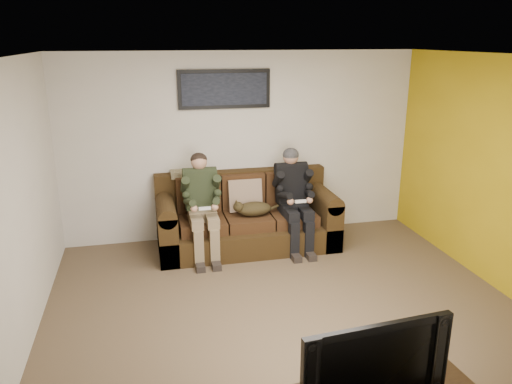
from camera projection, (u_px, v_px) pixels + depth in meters
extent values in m
plane|color=brown|center=(286.00, 310.00, 5.29)|extent=(5.00, 5.00, 0.00)
plane|color=silver|center=(291.00, 56.00, 4.51)|extent=(5.00, 5.00, 0.00)
plane|color=beige|center=(243.00, 146.00, 6.99)|extent=(5.00, 0.00, 5.00)
plane|color=beige|center=(402.00, 309.00, 2.81)|extent=(5.00, 0.00, 5.00)
plane|color=beige|center=(14.00, 212.00, 4.36)|extent=(0.00, 4.50, 4.50)
plane|color=beige|center=(508.00, 178.00, 5.44)|extent=(0.00, 4.50, 4.50)
plane|color=#B99A12|center=(507.00, 178.00, 5.43)|extent=(0.00, 4.50, 4.50)
cube|color=#32220F|center=(247.00, 235.00, 6.86)|extent=(2.40, 1.04, 0.33)
cube|color=#32220F|center=(241.00, 192.00, 7.09)|extent=(2.40, 0.22, 0.66)
cube|color=#32220F|center=(167.00, 230.00, 6.58)|extent=(0.24, 1.04, 0.66)
cube|color=#32220F|center=(322.00, 218.00, 7.04)|extent=(0.24, 1.04, 0.66)
cylinder|color=#32220F|center=(166.00, 207.00, 6.48)|extent=(0.24, 1.04, 0.24)
cylinder|color=#32220F|center=(323.00, 196.00, 6.94)|extent=(0.24, 1.04, 0.24)
cube|color=#3C2412|center=(202.00, 224.00, 6.60)|extent=(0.60, 0.66, 0.15)
cube|color=#3C2412|center=(198.00, 194.00, 6.80)|extent=(0.60, 0.15, 0.48)
cube|color=#3C2412|center=(248.00, 220.00, 6.73)|extent=(0.60, 0.66, 0.15)
cube|color=#3C2412|center=(243.00, 191.00, 6.93)|extent=(0.60, 0.15, 0.48)
cube|color=#3C2412|center=(292.00, 216.00, 6.87)|extent=(0.60, 0.66, 0.15)
cube|color=#3C2412|center=(286.00, 188.00, 7.06)|extent=(0.60, 0.15, 0.48)
cube|color=#8E745D|center=(245.00, 195.00, 6.82)|extent=(0.46, 0.22, 0.45)
cube|color=gray|center=(189.00, 173.00, 6.82)|extent=(0.49, 0.24, 0.09)
cube|color=#857253|center=(202.00, 214.00, 6.53)|extent=(0.36, 0.30, 0.14)
cube|color=#242C1A|center=(200.00, 190.00, 6.53)|extent=(0.40, 0.30, 0.53)
cylinder|color=#242C1A|center=(200.00, 174.00, 6.49)|extent=(0.44, 0.18, 0.18)
sphere|color=tan|center=(199.00, 162.00, 6.46)|extent=(0.21, 0.21, 0.21)
cube|color=#857253|center=(196.00, 221.00, 6.32)|extent=(0.15, 0.42, 0.13)
cube|color=#857253|center=(212.00, 219.00, 6.36)|extent=(0.15, 0.42, 0.13)
cube|color=#857253|center=(199.00, 249.00, 6.22)|extent=(0.12, 0.13, 0.48)
cube|color=#857253|center=(215.00, 247.00, 6.27)|extent=(0.12, 0.13, 0.48)
cube|color=black|center=(200.00, 266.00, 6.21)|extent=(0.11, 0.26, 0.08)
cube|color=black|center=(216.00, 264.00, 6.25)|extent=(0.11, 0.26, 0.08)
cylinder|color=#242C1A|center=(185.00, 185.00, 6.39)|extent=(0.11, 0.30, 0.28)
cylinder|color=#242C1A|center=(216.00, 183.00, 6.48)|extent=(0.11, 0.30, 0.28)
cylinder|color=#242C1A|center=(190.00, 202.00, 6.24)|extent=(0.14, 0.32, 0.15)
cylinder|color=#242C1A|center=(217.00, 200.00, 6.31)|extent=(0.14, 0.32, 0.15)
sphere|color=tan|center=(194.00, 209.00, 6.15)|extent=(0.09, 0.09, 0.09)
sphere|color=tan|center=(215.00, 207.00, 6.21)|extent=(0.09, 0.09, 0.09)
cube|color=white|center=(205.00, 208.00, 6.16)|extent=(0.15, 0.04, 0.03)
ellipsoid|color=black|center=(199.00, 159.00, 6.46)|extent=(0.22, 0.22, 0.17)
cube|color=black|center=(293.00, 207.00, 6.79)|extent=(0.36, 0.30, 0.14)
cube|color=black|center=(291.00, 184.00, 6.80)|extent=(0.40, 0.30, 0.53)
cylinder|color=black|center=(291.00, 169.00, 6.75)|extent=(0.44, 0.18, 0.18)
sphere|color=#A5755C|center=(291.00, 157.00, 6.72)|extent=(0.21, 0.21, 0.21)
cube|color=black|center=(290.00, 213.00, 6.59)|extent=(0.15, 0.42, 0.13)
cube|color=black|center=(304.00, 212.00, 6.63)|extent=(0.15, 0.42, 0.13)
cube|color=black|center=(294.00, 240.00, 6.49)|extent=(0.12, 0.13, 0.48)
cube|color=black|center=(308.00, 239.00, 6.53)|extent=(0.12, 0.13, 0.48)
cube|color=black|center=(295.00, 257.00, 6.48)|extent=(0.11, 0.26, 0.08)
cube|color=black|center=(310.00, 255.00, 6.52)|extent=(0.11, 0.26, 0.08)
cylinder|color=black|center=(278.00, 179.00, 6.66)|extent=(0.11, 0.30, 0.28)
cylinder|color=black|center=(307.00, 177.00, 6.74)|extent=(0.11, 0.30, 0.28)
cylinder|color=black|center=(285.00, 195.00, 6.51)|extent=(0.14, 0.32, 0.15)
cylinder|color=black|center=(310.00, 194.00, 6.58)|extent=(0.14, 0.32, 0.15)
sphere|color=#A5755C|center=(290.00, 202.00, 6.42)|extent=(0.09, 0.09, 0.09)
sphere|color=#A5755C|center=(310.00, 200.00, 6.48)|extent=(0.09, 0.09, 0.09)
cube|color=white|center=(301.00, 201.00, 6.43)|extent=(0.15, 0.04, 0.03)
ellipsoid|color=black|center=(291.00, 155.00, 6.72)|extent=(0.22, 0.22, 0.19)
ellipsoid|color=#43361A|center=(254.00, 209.00, 6.65)|extent=(0.47, 0.26, 0.19)
sphere|color=#43361A|center=(238.00, 207.00, 6.56)|extent=(0.14, 0.14, 0.14)
cone|color=#43361A|center=(237.00, 203.00, 6.50)|extent=(0.04, 0.04, 0.04)
cone|color=#43361A|center=(236.00, 201.00, 6.56)|extent=(0.04, 0.04, 0.04)
cylinder|color=#43361A|center=(271.00, 209.00, 6.76)|extent=(0.26, 0.13, 0.08)
cube|color=black|center=(224.00, 89.00, 6.68)|extent=(1.25, 0.04, 0.52)
cube|color=black|center=(225.00, 89.00, 6.65)|extent=(1.15, 0.01, 0.42)
imported|color=black|center=(369.00, 356.00, 3.23)|extent=(1.04, 0.22, 0.59)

